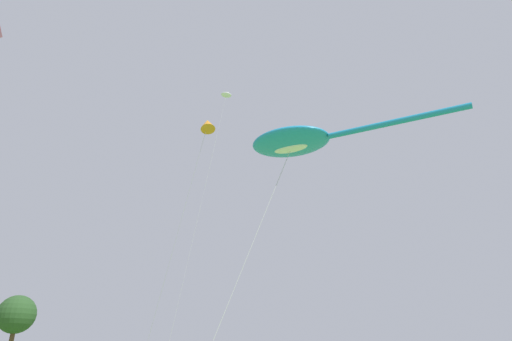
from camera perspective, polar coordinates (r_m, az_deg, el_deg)
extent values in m
ellipsoid|color=#1E8CBF|center=(22.12, 4.46, 3.62)|extent=(3.51, 4.34, 0.77)
cylinder|color=#1E8CBF|center=(20.92, 17.53, 5.99)|extent=(1.15, 6.22, 0.28)
ellipsoid|color=white|center=(21.97, 4.49, 2.81)|extent=(0.95, 1.82, 0.28)
cylinder|color=#B2B2B7|center=(18.69, -1.19, -11.14)|extent=(4.80, 1.81, 11.32)
cone|color=orange|center=(30.29, -6.23, 5.89)|extent=(1.49, 1.56, 1.15)
cylinder|color=#B2B2B7|center=(28.74, -10.55, -9.76)|extent=(0.33, 4.47, 16.35)
ellipsoid|color=white|center=(41.86, -3.84, 9.67)|extent=(1.17, 1.10, 0.44)
cylinder|color=#B2B2B7|center=(35.46, -7.41, -5.75)|extent=(4.70, 1.11, 24.32)
sphere|color=#284C23|center=(71.19, -28.40, -15.94)|extent=(5.04, 5.04, 5.04)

